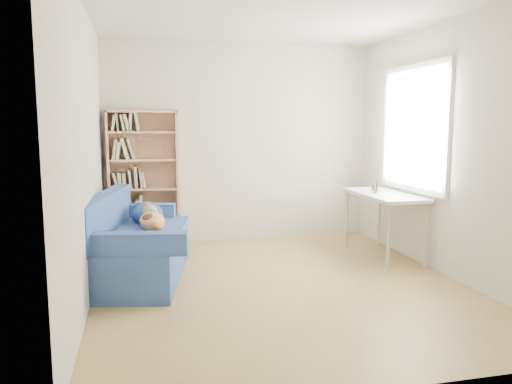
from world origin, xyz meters
TOP-DOWN VIEW (x-y plane):
  - ground at (0.00, 0.00)m, footprint 4.00×4.00m
  - room_shell at (0.10, 0.03)m, footprint 3.54×4.04m
  - sofa at (-1.35, 0.61)m, footprint 1.13×1.89m
  - bookshelf at (-1.25, 1.85)m, footprint 0.86×0.27m
  - desk at (1.46, 0.75)m, footprint 0.54×1.19m
  - pen_cup at (1.35, 0.78)m, footprint 0.08×0.08m

SIDE VIEW (x-z plane):
  - ground at x=0.00m, z-range 0.00..0.00m
  - sofa at x=-1.35m, z-range -0.10..0.76m
  - desk at x=1.46m, z-range 0.30..1.05m
  - bookshelf at x=-1.25m, z-range -0.07..1.65m
  - pen_cup at x=1.35m, z-range 0.73..0.88m
  - room_shell at x=0.10m, z-range 0.33..2.95m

